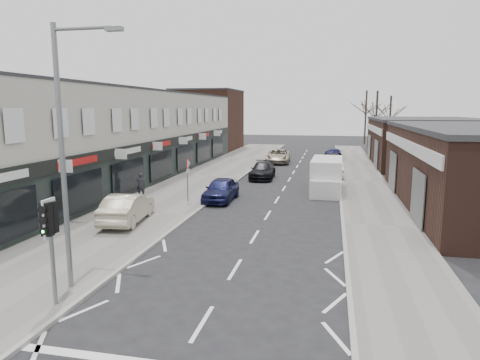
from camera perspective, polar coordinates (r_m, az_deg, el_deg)
The scene contains 21 objects.
ground at distance 13.84m, azimuth -2.55°, elevation -14.75°, with size 160.00×160.00×0.00m, color black.
pavement_left at distance 36.06m, azimuth -4.14°, elevation 0.54°, with size 5.50×64.00×0.12m, color slate.
pavement_right at distance 34.75m, azimuth 16.07°, elevation -0.16°, with size 3.50×64.00×0.12m, color slate.
shop_terrace_left at distance 35.90m, azimuth -15.80°, elevation 5.77°, with size 8.00×41.00×7.10m, color beige.
brick_block_far at distance 59.62m, azimuth -4.27°, elevation 7.89°, with size 8.00×10.00×8.00m, color #44281D.
right_unit_far at distance 47.25m, azimuth 23.43°, elevation 4.58°, with size 10.00×16.00×4.50m, color #3D231B.
tree_far_a at distance 60.75m, azimuth 17.50°, elevation 3.73°, with size 3.60×3.60×8.00m, color #382D26, non-canonical shape.
tree_far_b at distance 66.96m, azimuth 19.17°, elevation 4.14°, with size 3.60×3.60×7.50m, color #382D26, non-canonical shape.
tree_far_c at distance 72.62m, azimuth 16.24°, elevation 4.67°, with size 3.60×3.60×8.50m, color #382D26, non-canonical shape.
traffic_light at distance 13.13m, azimuth -24.03°, elevation -5.75°, with size 0.28×0.60×3.10m.
street_lamp at distance 13.82m, azimuth -22.12°, elevation 4.40°, with size 2.23×0.22×8.00m.
warning_sign at distance 25.84m, azimuth -6.97°, elevation 1.71°, with size 0.12×0.80×2.70m.
white_van at distance 30.16m, azimuth 11.48°, elevation 0.53°, with size 2.15×5.83×2.26m.
sedan_on_pavement at distance 21.86m, azimuth -14.78°, elevation -3.60°, with size 1.53×4.38×1.44m, color #B1A98D.
pedestrian at distance 27.91m, azimuth -13.09°, elevation -0.62°, with size 0.56×0.37×1.54m, color #222227.
parked_car_left_a at distance 26.60m, azimuth -2.56°, elevation -1.26°, with size 1.68×4.17×1.42m, color #151843.
parked_car_left_b at distance 35.01m, azimuth 3.03°, elevation 1.28°, with size 1.87×4.59×1.33m, color black.
parked_car_left_c at distance 45.18m, azimuth 5.10°, elevation 3.19°, with size 2.40×5.20×1.44m, color #A89E87.
parked_car_right_a at distance 36.27m, azimuth 12.39°, elevation 1.34°, with size 1.39×4.00×1.32m, color silver.
parked_car_right_b at distance 44.81m, azimuth 12.36°, elevation 2.85°, with size 1.51×3.75×1.28m, color black.
parked_car_right_c at distance 49.49m, azimuth 12.34°, elevation 3.44°, with size 1.73×4.26×1.23m, color #141740.
Camera 1 is at (3.21, -12.20, 5.69)m, focal length 32.00 mm.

